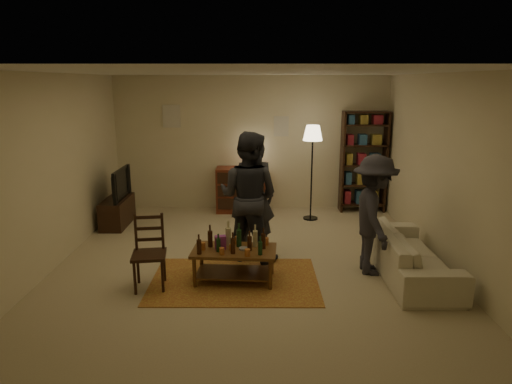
{
  "coord_description": "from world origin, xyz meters",
  "views": [
    {
      "loc": [
        0.13,
        -6.23,
        2.58
      ],
      "look_at": [
        0.1,
        0.1,
        1.04
      ],
      "focal_mm": 32.0,
      "sensor_mm": 36.0,
      "label": 1
    }
  ],
  "objects_px": {
    "bookshelf": "(363,161)",
    "tv_stand": "(117,205)",
    "coffee_table": "(234,253)",
    "person_left": "(253,197)",
    "person_by_sofa": "(374,215)",
    "sofa": "(410,253)",
    "floor_lamp": "(313,140)",
    "dining_chair": "(149,249)",
    "person_right": "(248,197)",
    "dresser": "(242,189)"
  },
  "relations": [
    {
      "from": "bookshelf",
      "to": "tv_stand",
      "type": "bearing_deg",
      "value": -168.2
    },
    {
      "from": "coffee_table",
      "to": "person_left",
      "type": "bearing_deg",
      "value": 76.78
    },
    {
      "from": "tv_stand",
      "to": "person_by_sofa",
      "type": "bearing_deg",
      "value": -27.04
    },
    {
      "from": "sofa",
      "to": "coffee_table",
      "type": "bearing_deg",
      "value": 95.27
    },
    {
      "from": "bookshelf",
      "to": "person_left",
      "type": "bearing_deg",
      "value": -132.64
    },
    {
      "from": "floor_lamp",
      "to": "person_by_sofa",
      "type": "height_order",
      "value": "floor_lamp"
    },
    {
      "from": "bookshelf",
      "to": "floor_lamp",
      "type": "xyz_separation_m",
      "value": [
        -1.1,
        -0.6,
        0.5
      ]
    },
    {
      "from": "sofa",
      "to": "dining_chair",
      "type": "bearing_deg",
      "value": 96.21
    },
    {
      "from": "coffee_table",
      "to": "floor_lamp",
      "type": "xyz_separation_m",
      "value": [
        1.33,
        2.8,
        1.13
      ]
    },
    {
      "from": "bookshelf",
      "to": "person_right",
      "type": "relative_size",
      "value": 1.06
    },
    {
      "from": "tv_stand",
      "to": "floor_lamp",
      "type": "bearing_deg",
      "value": 6.08
    },
    {
      "from": "bookshelf",
      "to": "floor_lamp",
      "type": "height_order",
      "value": "bookshelf"
    },
    {
      "from": "dining_chair",
      "to": "floor_lamp",
      "type": "bearing_deg",
      "value": 43.22
    },
    {
      "from": "tv_stand",
      "to": "dresser",
      "type": "height_order",
      "value": "dresser"
    },
    {
      "from": "bookshelf",
      "to": "person_right",
      "type": "xyz_separation_m",
      "value": [
        -2.25,
        -2.59,
        -0.08
      ]
    },
    {
      "from": "coffee_table",
      "to": "dresser",
      "type": "height_order",
      "value": "dresser"
    },
    {
      "from": "person_left",
      "to": "person_right",
      "type": "bearing_deg",
      "value": 69.04
    },
    {
      "from": "person_by_sofa",
      "to": "coffee_table",
      "type": "bearing_deg",
      "value": 100.82
    },
    {
      "from": "dining_chair",
      "to": "tv_stand",
      "type": "distance_m",
      "value": 2.84
    },
    {
      "from": "dining_chair",
      "to": "tv_stand",
      "type": "height_order",
      "value": "tv_stand"
    },
    {
      "from": "sofa",
      "to": "dresser",
      "type": "bearing_deg",
      "value": 37.54
    },
    {
      "from": "dresser",
      "to": "coffee_table",
      "type": "bearing_deg",
      "value": -89.84
    },
    {
      "from": "person_left",
      "to": "person_right",
      "type": "distance_m",
      "value": 0.23
    },
    {
      "from": "dresser",
      "to": "floor_lamp",
      "type": "bearing_deg",
      "value": -21.68
    },
    {
      "from": "dresser",
      "to": "sofa",
      "type": "xyz_separation_m",
      "value": [
        2.39,
        -3.11,
        -0.17
      ]
    },
    {
      "from": "floor_lamp",
      "to": "person_left",
      "type": "height_order",
      "value": "floor_lamp"
    },
    {
      "from": "dresser",
      "to": "person_by_sofa",
      "type": "distance_m",
      "value": 3.59
    },
    {
      "from": "dining_chair",
      "to": "person_right",
      "type": "height_order",
      "value": "person_right"
    },
    {
      "from": "dresser",
      "to": "person_left",
      "type": "relative_size",
      "value": 0.76
    },
    {
      "from": "person_left",
      "to": "person_right",
      "type": "height_order",
      "value": "person_right"
    },
    {
      "from": "coffee_table",
      "to": "dresser",
      "type": "xyz_separation_m",
      "value": [
        -0.01,
        3.33,
        0.08
      ]
    },
    {
      "from": "bookshelf",
      "to": "sofa",
      "type": "distance_m",
      "value": 3.26
    },
    {
      "from": "coffee_table",
      "to": "person_right",
      "type": "height_order",
      "value": "person_right"
    },
    {
      "from": "dresser",
      "to": "dining_chair",
      "type": "bearing_deg",
      "value": -106.93
    },
    {
      "from": "coffee_table",
      "to": "sofa",
      "type": "bearing_deg",
      "value": 5.27
    },
    {
      "from": "tv_stand",
      "to": "sofa",
      "type": "height_order",
      "value": "tv_stand"
    },
    {
      "from": "tv_stand",
      "to": "dresser",
      "type": "bearing_deg",
      "value": 22.07
    },
    {
      "from": "bookshelf",
      "to": "sofa",
      "type": "height_order",
      "value": "bookshelf"
    },
    {
      "from": "coffee_table",
      "to": "floor_lamp",
      "type": "height_order",
      "value": "floor_lamp"
    },
    {
      "from": "person_left",
      "to": "person_by_sofa",
      "type": "distance_m",
      "value": 1.79
    },
    {
      "from": "person_right",
      "to": "tv_stand",
      "type": "bearing_deg",
      "value": -11.12
    },
    {
      "from": "dining_chair",
      "to": "dresser",
      "type": "height_order",
      "value": "dresser"
    },
    {
      "from": "floor_lamp",
      "to": "person_by_sofa",
      "type": "relative_size",
      "value": 1.09
    },
    {
      "from": "tv_stand",
      "to": "person_left",
      "type": "distance_m",
      "value": 2.91
    },
    {
      "from": "dining_chair",
      "to": "person_by_sofa",
      "type": "xyz_separation_m",
      "value": [
        2.95,
        0.46,
        0.32
      ]
    },
    {
      "from": "dining_chair",
      "to": "bookshelf",
      "type": "distance_m",
      "value": 5.02
    },
    {
      "from": "sofa",
      "to": "person_by_sofa",
      "type": "distance_m",
      "value": 0.73
    },
    {
      "from": "coffee_table",
      "to": "tv_stand",
      "type": "relative_size",
      "value": 1.07
    },
    {
      "from": "sofa",
      "to": "person_right",
      "type": "relative_size",
      "value": 1.1
    },
    {
      "from": "coffee_table",
      "to": "bookshelf",
      "type": "distance_m",
      "value": 4.23
    }
  ]
}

